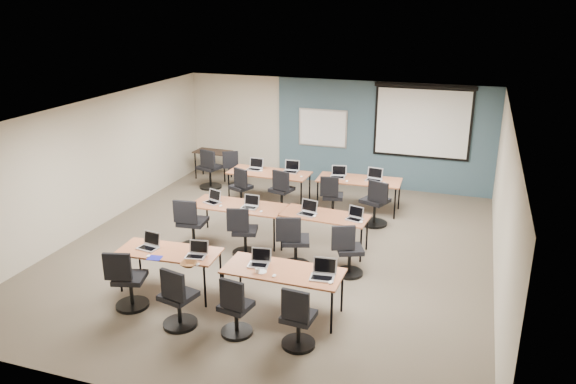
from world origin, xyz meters
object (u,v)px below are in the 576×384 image
(laptop_1, at_px, (197,253))
(training_table_back_left, at_px, (269,174))
(laptop_10, at_px, (338,174))
(training_table_front_left, at_px, (169,254))
(task_chair_10, at_px, (332,200))
(task_chair_2, at_px, (235,312))
(laptop_6, at_px, (308,211))
(task_chair_11, at_px, (375,206))
(projector_screen, at_px, (423,118))
(task_chair_5, at_px, (243,235))
(task_chair_7, at_px, (348,254))
(laptop_7, at_px, (355,216))
(laptop_9, at_px, (291,169))
(laptop_8, at_px, (255,167))
(task_chair_4, at_px, (191,228))
(task_chair_1, at_px, (178,303))
(laptop_2, at_px, (259,261))
(task_chair_8, at_px, (241,191))
(spare_chair_a, at_px, (235,172))
(laptop_5, at_px, (250,204))
(task_chair_6, at_px, (294,246))
(training_table_mid_left, at_px, (238,207))
(utility_table, at_px, (213,154))
(laptop_3, at_px, (323,273))
(training_table_front_right, at_px, (283,273))
(laptop_11, at_px, (374,177))
(task_chair_9, at_px, (281,194))
(whiteboard, at_px, (323,128))
(spare_chair_b, at_px, (210,172))
(training_table_back_right, at_px, (359,181))

(laptop_1, bearing_deg, training_table_back_left, 86.99)
(training_table_back_left, distance_m, laptop_10, 1.64)
(training_table_front_left, height_order, task_chair_10, task_chair_10)
(laptop_10, bearing_deg, task_chair_2, -101.86)
(laptop_6, relative_size, task_chair_11, 0.32)
(projector_screen, xyz_separation_m, task_chair_5, (-2.69, -4.81, -1.48))
(projector_screen, relative_size, task_chair_7, 2.44)
(task_chair_5, distance_m, laptop_7, 2.12)
(laptop_9, bearing_deg, laptop_8, 179.83)
(laptop_6, bearing_deg, task_chair_11, 70.11)
(task_chair_4, bearing_deg, task_chair_1, -72.18)
(projector_screen, height_order, laptop_2, projector_screen)
(projector_screen, xyz_separation_m, laptop_10, (-1.65, -1.71, -1.09))
(task_chair_8, height_order, spare_chair_a, spare_chair_a)
(laptop_5, height_order, task_chair_6, task_chair_6)
(projector_screen, height_order, training_table_mid_left, projector_screen)
(training_table_mid_left, xyz_separation_m, task_chair_1, (0.44, -3.26, -0.27))
(task_chair_4, xyz_separation_m, laptop_7, (3.04, 0.72, 0.35))
(laptop_8, relative_size, task_chair_8, 0.36)
(laptop_1, height_order, task_chair_5, task_chair_5)
(laptop_5, xyz_separation_m, utility_table, (-2.56, 3.57, -0.13))
(training_table_back_left, height_order, laptop_7, laptop_7)
(laptop_3, xyz_separation_m, task_chair_10, (-0.93, 4.16, -0.39))
(task_chair_8, distance_m, utility_table, 2.42)
(laptop_7, bearing_deg, task_chair_8, 165.67)
(laptop_2, distance_m, laptop_10, 4.74)
(laptop_6, height_order, spare_chair_a, laptop_6)
(training_table_front_right, xyz_separation_m, spare_chair_a, (-3.18, 5.40, -0.29))
(laptop_2, relative_size, task_chair_2, 0.33)
(task_chair_5, relative_size, task_chair_7, 1.00)
(projector_screen, xyz_separation_m, laptop_6, (-1.63, -4.15, -1.09))
(task_chair_2, relative_size, laptop_11, 2.71)
(projector_screen, relative_size, task_chair_9, 2.40)
(laptop_11, xyz_separation_m, utility_table, (-4.54, 1.05, -0.13))
(task_chair_1, height_order, task_chair_11, task_chair_11)
(laptop_10, bearing_deg, whiteboard, 105.60)
(training_table_front_right, height_order, task_chair_10, task_chair_10)
(laptop_11, relative_size, spare_chair_a, 0.36)
(laptop_2, distance_m, task_chair_5, 1.94)
(whiteboard, height_order, task_chair_1, whiteboard)
(task_chair_8, height_order, utility_table, task_chair_8)
(laptop_6, distance_m, task_chair_6, 0.93)
(task_chair_4, xyz_separation_m, laptop_5, (0.95, 0.68, 0.36))
(task_chair_9, bearing_deg, training_table_front_left, -82.63)
(laptop_6, xyz_separation_m, task_chair_7, (0.98, -0.83, -0.39))
(training_table_front_left, xyz_separation_m, task_chair_2, (1.54, -0.86, -0.29))
(training_table_front_left, xyz_separation_m, spare_chair_b, (-1.76, 5.04, -0.25))
(task_chair_4, bearing_deg, training_table_back_left, 74.90)
(whiteboard, distance_m, utility_table, 3.03)
(training_table_back_right, distance_m, laptop_5, 2.97)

